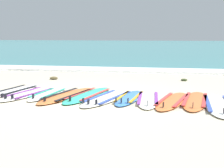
{
  "coord_description": "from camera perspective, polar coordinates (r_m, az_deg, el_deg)",
  "views": [
    {
      "loc": [
        2.04,
        -7.84,
        1.65
      ],
      "look_at": [
        0.49,
        0.84,
        0.25
      ],
      "focal_mm": 50.88,
      "sensor_mm": 36.0,
      "label": 1
    }
  ],
  "objects": [
    {
      "name": "ground_plane",
      "position": [
        8.27,
        -4.4,
        -2.52
      ],
      "size": [
        80.0,
        80.0,
        0.0
      ],
      "primitive_type": "plane",
      "color": "#B7AD93"
    },
    {
      "name": "sea",
      "position": [
        43.27,
        7.45,
        6.83
      ],
      "size": [
        80.0,
        60.0,
        0.1
      ],
      "primitive_type": "cube",
      "color": "teal",
      "rests_on": "ground"
    },
    {
      "name": "wave_foam_strip",
      "position": [
        14.12,
        1.73,
        2.53
      ],
      "size": [
        80.0,
        1.37,
        0.11
      ],
      "primitive_type": "cube",
      "color": "white",
      "rests_on": "ground"
    },
    {
      "name": "surfboard_0",
      "position": [
        9.48,
        -17.23,
        -1.19
      ],
      "size": [
        0.96,
        2.37,
        0.18
      ],
      "color": "white",
      "rests_on": "ground"
    },
    {
      "name": "surfboard_1",
      "position": [
        8.92,
        -14.77,
        -1.7
      ],
      "size": [
        1.08,
        2.37,
        0.18
      ],
      "color": "white",
      "rests_on": "ground"
    },
    {
      "name": "surfboard_2",
      "position": [
        8.76,
        -11.44,
        -1.77
      ],
      "size": [
        0.69,
        2.05,
        0.18
      ],
      "color": "white",
      "rests_on": "ground"
    },
    {
      "name": "surfboard_3",
      "position": [
        8.5,
        -8.08,
        -2.02
      ],
      "size": [
        1.22,
        2.62,
        0.18
      ],
      "color": "orange",
      "rests_on": "ground"
    },
    {
      "name": "surfboard_4",
      "position": [
        8.48,
        -4.29,
        -1.98
      ],
      "size": [
        1.13,
        2.6,
        0.18
      ],
      "color": "#2DB793",
      "rests_on": "ground"
    },
    {
      "name": "surfboard_5",
      "position": [
        8.09,
        -0.8,
        -2.48
      ],
      "size": [
        1.28,
        2.59,
        0.18
      ],
      "color": "silver",
      "rests_on": "ground"
    },
    {
      "name": "surfboard_6",
      "position": [
        8.12,
        3.13,
        -2.45
      ],
      "size": [
        0.75,
        2.14,
        0.18
      ],
      "color": "#3875CC",
      "rests_on": "ground"
    },
    {
      "name": "surfboard_7",
      "position": [
        7.99,
        6.5,
        -2.7
      ],
      "size": [
        0.67,
        2.28,
        0.18
      ],
      "color": "silver",
      "rests_on": "ground"
    },
    {
      "name": "surfboard_8",
      "position": [
        7.88,
        10.79,
        -2.96
      ],
      "size": [
        1.09,
        2.4,
        0.18
      ],
      "color": "orange",
      "rests_on": "ground"
    },
    {
      "name": "surfboard_9",
      "position": [
        8.03,
        14.74,
        -2.88
      ],
      "size": [
        0.92,
        2.47,
        0.18
      ],
      "color": "orange",
      "rests_on": "ground"
    },
    {
      "name": "surfboard_10",
      "position": [
        7.74,
        18.53,
        -3.49
      ],
      "size": [
        0.77,
        2.63,
        0.18
      ],
      "color": "white",
      "rests_on": "ground"
    },
    {
      "name": "seaweed_clump_near_shoreline",
      "position": [
        11.49,
        12.83,
        0.74
      ],
      "size": [
        0.23,
        0.18,
        0.08
      ],
      "primitive_type": "ellipsoid",
      "color": "#2D381E",
      "rests_on": "ground"
    },
    {
      "name": "seaweed_clump_mid_sand",
      "position": [
        11.75,
        -10.42,
        1.06
      ],
      "size": [
        0.3,
        0.24,
        0.1
      ],
      "primitive_type": "ellipsoid",
      "color": "#4C4228",
      "rests_on": "ground"
    }
  ]
}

